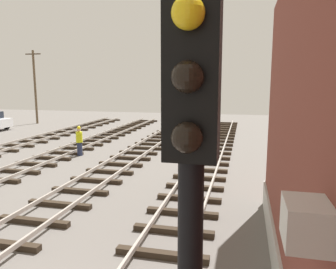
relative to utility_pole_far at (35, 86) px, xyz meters
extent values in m
cube|color=#2D2319|center=(20.49, -24.06, -4.07)|extent=(2.50, 0.24, 0.18)
cube|color=#2D2319|center=(20.49, -22.64, -4.07)|extent=(2.50, 0.24, 0.18)
cube|color=#2D2319|center=(20.49, -21.21, -4.07)|extent=(2.50, 0.24, 0.18)
cube|color=#2D2319|center=(20.49, -19.78, -4.07)|extent=(2.50, 0.24, 0.18)
cube|color=#2D2319|center=(20.49, -18.35, -4.07)|extent=(2.50, 0.24, 0.18)
cube|color=#2D2319|center=(20.49, -16.92, -4.07)|extent=(2.50, 0.24, 0.18)
cube|color=#2D2319|center=(20.49, -15.49, -4.07)|extent=(2.50, 0.24, 0.18)
cube|color=#2D2319|center=(20.49, -14.06, -4.07)|extent=(2.50, 0.24, 0.18)
cube|color=#2D2319|center=(20.49, -12.63, -4.07)|extent=(2.50, 0.24, 0.18)
cube|color=#2D2319|center=(20.49, -11.20, -4.07)|extent=(2.50, 0.24, 0.18)
cube|color=#2D2319|center=(20.49, -9.78, -4.07)|extent=(2.50, 0.24, 0.18)
cube|color=#2D2319|center=(20.49, -8.35, -4.07)|extent=(2.50, 0.24, 0.18)
cube|color=#2D2319|center=(20.49, -6.92, -4.07)|extent=(2.50, 0.24, 0.18)
cube|color=#2D2319|center=(20.49, -5.49, -4.07)|extent=(2.50, 0.24, 0.18)
cube|color=#2D2319|center=(20.49, -4.06, -4.07)|extent=(2.50, 0.24, 0.18)
cube|color=#2D2319|center=(20.49, -2.63, -4.07)|extent=(2.50, 0.24, 0.18)
cube|color=#2D2319|center=(20.49, -1.20, -4.07)|extent=(2.50, 0.24, 0.18)
cube|color=#2D2319|center=(20.49, 0.23, -4.07)|extent=(2.50, 0.24, 0.18)
cube|color=#2D2319|center=(20.49, 1.66, -4.07)|extent=(2.50, 0.24, 0.18)
cube|color=#2D2319|center=(20.49, 3.08, -4.07)|extent=(2.50, 0.24, 0.18)
cube|color=#2D2319|center=(20.49, 4.51, -4.07)|extent=(2.50, 0.24, 0.18)
cube|color=#2D2319|center=(15.92, -24.54, -4.07)|extent=(2.50, 0.24, 0.18)
cube|color=#2D2319|center=(15.92, -23.01, -4.07)|extent=(2.50, 0.24, 0.18)
cube|color=#2D2319|center=(15.92, -21.48, -4.07)|extent=(2.50, 0.24, 0.18)
cube|color=#2D2319|center=(15.92, -19.96, -4.07)|extent=(2.50, 0.24, 0.18)
cube|color=#2D2319|center=(15.92, -18.43, -4.07)|extent=(2.50, 0.24, 0.18)
cube|color=#2D2319|center=(15.92, -16.90, -4.07)|extent=(2.50, 0.24, 0.18)
cube|color=#2D2319|center=(15.92, -15.38, -4.07)|extent=(2.50, 0.24, 0.18)
cube|color=#2D2319|center=(15.92, -13.85, -4.07)|extent=(2.50, 0.24, 0.18)
cube|color=#2D2319|center=(15.92, -12.32, -4.07)|extent=(2.50, 0.24, 0.18)
cube|color=#2D2319|center=(15.92, -10.80, -4.07)|extent=(2.50, 0.24, 0.18)
cube|color=#2D2319|center=(15.92, -9.27, -4.07)|extent=(2.50, 0.24, 0.18)
cube|color=#2D2319|center=(15.92, -7.75, -4.07)|extent=(2.50, 0.24, 0.18)
cube|color=#2D2319|center=(15.92, -6.22, -4.07)|extent=(2.50, 0.24, 0.18)
cube|color=#2D2319|center=(15.92, -4.69, -4.07)|extent=(2.50, 0.24, 0.18)
cube|color=#2D2319|center=(15.92, -3.17, -4.07)|extent=(2.50, 0.24, 0.18)
cube|color=#2D2319|center=(15.92, -1.64, -4.07)|extent=(2.50, 0.24, 0.18)
cube|color=#2D2319|center=(15.92, -0.11, -4.07)|extent=(2.50, 0.24, 0.18)
cube|color=#2D2319|center=(15.92, 1.41, -4.07)|extent=(2.50, 0.24, 0.18)
cube|color=#2D2319|center=(15.92, 2.94, -4.07)|extent=(2.50, 0.24, 0.18)
cube|color=#2D2319|center=(15.92, 4.47, -4.07)|extent=(2.50, 0.24, 0.18)
cube|color=#2D2319|center=(11.36, -17.90, -4.07)|extent=(2.50, 0.24, 0.18)
cube|color=#2D2319|center=(11.36, -16.41, -4.07)|extent=(2.50, 0.24, 0.18)
cube|color=#2D2319|center=(11.36, -14.92, -4.07)|extent=(2.50, 0.24, 0.18)
cube|color=#2D2319|center=(11.36, -13.43, -4.07)|extent=(2.50, 0.24, 0.18)
cube|color=#2D2319|center=(11.36, -11.93, -4.07)|extent=(2.50, 0.24, 0.18)
cube|color=#2D2319|center=(11.36, -10.44, -4.07)|extent=(2.50, 0.24, 0.18)
cube|color=#2D2319|center=(11.36, -8.95, -4.07)|extent=(2.50, 0.24, 0.18)
cube|color=#2D2319|center=(11.36, -7.46, -4.07)|extent=(2.50, 0.24, 0.18)
cube|color=#2D2319|center=(11.36, -5.96, -4.07)|extent=(2.50, 0.24, 0.18)
cube|color=#2D2319|center=(11.36, -4.47, -4.07)|extent=(2.50, 0.24, 0.18)
cube|color=#2D2319|center=(11.36, -2.98, -4.07)|extent=(2.50, 0.24, 0.18)
cube|color=#2D2319|center=(11.36, -1.49, -4.07)|extent=(2.50, 0.24, 0.18)
cube|color=#2D2319|center=(11.36, 0.00, -4.07)|extent=(2.50, 0.24, 0.18)
cube|color=#2D2319|center=(11.36, 1.50, -4.07)|extent=(2.50, 0.24, 0.18)
cube|color=#2D2319|center=(11.36, 2.99, -4.07)|extent=(2.50, 0.24, 0.18)
cube|color=#2D2319|center=(11.36, 4.48, -4.07)|extent=(2.50, 0.24, 0.18)
cube|color=#2D2319|center=(6.80, -13.61, -4.07)|extent=(2.50, 0.24, 0.18)
cube|color=#2D2319|center=(6.80, -11.97, -4.07)|extent=(2.50, 0.24, 0.18)
cube|color=#2D2319|center=(6.80, -10.33, -4.07)|extent=(2.50, 0.24, 0.18)
cube|color=#2D2319|center=(6.80, -8.69, -4.07)|extent=(2.50, 0.24, 0.18)
cube|color=#2D2319|center=(6.80, -7.06, -4.07)|extent=(2.50, 0.24, 0.18)
cube|color=#2D2319|center=(6.80, -5.42, -4.07)|extent=(2.50, 0.24, 0.18)
cube|color=#2D2319|center=(6.80, -3.78, -4.07)|extent=(2.50, 0.24, 0.18)
cube|color=#2D2319|center=(6.80, -2.14, -4.07)|extent=(2.50, 0.24, 0.18)
cube|color=#2D2319|center=(6.80, -0.50, -4.07)|extent=(2.50, 0.24, 0.18)
cube|color=#2D2319|center=(6.80, 1.13, -4.07)|extent=(2.50, 0.24, 0.18)
cube|color=#2D2319|center=(6.80, 2.77, -4.07)|extent=(2.50, 0.24, 0.18)
cube|color=#2D2319|center=(6.80, 4.41, -4.07)|extent=(2.50, 0.24, 0.18)
cube|color=black|center=(22.13, -29.62, 0.44)|extent=(0.36, 0.24, 1.10)
sphere|color=yellow|center=(22.13, -29.80, 0.81)|extent=(0.20, 0.20, 0.20)
sphere|color=black|center=(22.13, -29.80, 0.44)|extent=(0.20, 0.20, 0.20)
sphere|color=black|center=(22.13, -29.80, 0.07)|extent=(0.20, 0.20, 0.20)
cube|color=silver|center=(23.11, -28.45, -0.98)|extent=(0.44, 0.60, 0.44)
cylinder|color=black|center=(-0.18, -4.64, -3.84)|extent=(0.64, 0.24, 0.64)
cylinder|color=brown|center=(0.00, 0.00, -0.19)|extent=(0.24, 0.24, 7.95)
cube|color=#4C3D2D|center=(0.00, 0.00, 3.38)|extent=(1.80, 0.12, 0.12)
cylinder|color=#262D4C|center=(12.48, -13.55, -3.74)|extent=(0.32, 0.32, 0.85)
cylinder|color=yellow|center=(12.48, -13.55, -2.99)|extent=(0.40, 0.40, 0.65)
sphere|color=tan|center=(12.48, -13.55, -2.54)|extent=(0.24, 0.24, 0.24)
sphere|color=yellow|center=(12.48, -13.55, -2.40)|extent=(0.22, 0.22, 0.22)
cylinder|color=#262D4C|center=(20.39, -18.51, -3.74)|extent=(0.32, 0.32, 0.85)
cylinder|color=orange|center=(20.39, -18.51, -2.99)|extent=(0.40, 0.40, 0.65)
sphere|color=tan|center=(20.39, -18.51, -2.54)|extent=(0.24, 0.24, 0.24)
sphere|color=yellow|center=(20.39, -18.51, -2.40)|extent=(0.22, 0.22, 0.22)
camera|label=1|loc=(22.47, -31.75, 0.41)|focal=34.88mm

